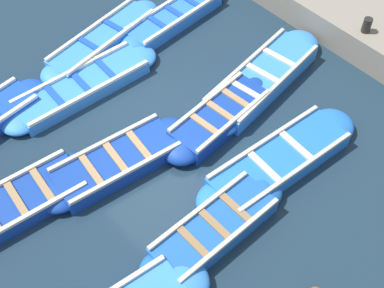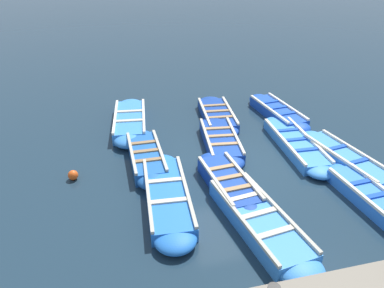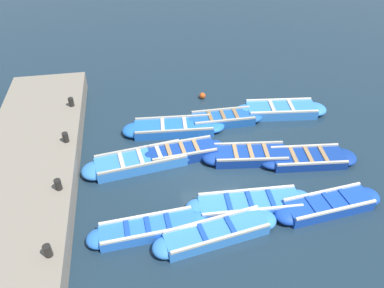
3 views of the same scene
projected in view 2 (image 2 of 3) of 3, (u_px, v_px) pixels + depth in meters
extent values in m
plane|color=#1C303F|center=(232.00, 164.00, 10.74)|extent=(120.00, 120.00, 0.00)
cube|color=#1E59AD|center=(146.00, 157.00, 10.75)|extent=(2.44, 0.88, 0.35)
ellipsoid|color=#1E59AD|center=(141.00, 138.00, 11.79)|extent=(0.84, 0.81, 0.35)
ellipsoid|color=#1E59AD|center=(152.00, 180.00, 9.71)|extent=(0.84, 0.81, 0.35)
cube|color=#B2AD9E|center=(132.00, 152.00, 10.57)|extent=(2.39, 0.08, 0.07)
cube|color=#B2AD9E|center=(160.00, 149.00, 10.74)|extent=(2.39, 0.08, 0.07)
cube|color=olive|center=(143.00, 143.00, 11.10)|extent=(0.14, 0.78, 0.04)
cube|color=olive|center=(146.00, 151.00, 10.66)|extent=(0.14, 0.78, 0.04)
cube|color=olive|center=(148.00, 160.00, 10.22)|extent=(0.14, 0.78, 0.04)
cube|color=navy|center=(217.00, 115.00, 13.36)|extent=(2.58, 1.26, 0.30)
ellipsoid|color=navy|center=(211.00, 102.00, 14.44)|extent=(1.05, 1.03, 0.30)
ellipsoid|color=navy|center=(225.00, 131.00, 12.28)|extent=(1.05, 1.03, 0.30)
cube|color=beige|center=(204.00, 111.00, 13.22)|extent=(2.43, 0.32, 0.07)
cube|color=beige|center=(230.00, 110.00, 13.33)|extent=(2.43, 0.32, 0.07)
cube|color=#9E7A51|center=(214.00, 105.00, 13.74)|extent=(0.23, 0.90, 0.04)
cube|color=#9E7A51|center=(217.00, 111.00, 13.28)|extent=(0.23, 0.90, 0.04)
cube|color=#9E7A51|center=(220.00, 117.00, 12.82)|extent=(0.23, 0.90, 0.04)
cube|color=#1947B7|center=(277.00, 112.00, 13.55)|extent=(2.75, 1.12, 0.34)
ellipsoid|color=#1947B7|center=(260.00, 99.00, 14.65)|extent=(0.88, 0.86, 0.34)
ellipsoid|color=#1947B7|center=(299.00, 128.00, 12.44)|extent=(0.88, 0.86, 0.34)
cube|color=silver|center=(269.00, 109.00, 13.33)|extent=(2.61, 0.35, 0.07)
cube|color=silver|center=(287.00, 106.00, 13.56)|extent=(2.61, 0.35, 0.07)
cube|color=#1947B7|center=(270.00, 102.00, 13.92)|extent=(0.22, 0.75, 0.04)
cube|color=#1947B7|center=(278.00, 108.00, 13.46)|extent=(0.22, 0.75, 0.04)
cube|color=#1947B7|center=(287.00, 114.00, 12.99)|extent=(0.22, 0.75, 0.04)
cube|color=blue|center=(167.00, 196.00, 9.10)|extent=(3.07, 1.21, 0.33)
ellipsoid|color=blue|center=(161.00, 164.00, 10.40)|extent=(1.01, 0.98, 0.33)
ellipsoid|color=blue|center=(175.00, 239.00, 7.79)|extent=(1.01, 0.98, 0.33)
cube|color=#B2AD9E|center=(148.00, 192.00, 8.93)|extent=(2.94, 0.29, 0.07)
cube|color=#B2AD9E|center=(186.00, 188.00, 9.07)|extent=(2.94, 0.29, 0.07)
cube|color=beige|center=(165.00, 180.00, 9.38)|extent=(0.20, 0.89, 0.04)
cube|color=beige|center=(169.00, 201.00, 8.64)|extent=(0.20, 0.89, 0.04)
cube|color=#3884E0|center=(258.00, 221.00, 8.28)|extent=(3.17, 1.42, 0.37)
ellipsoid|color=#3884E0|center=(227.00, 184.00, 9.53)|extent=(1.07, 1.04, 0.37)
ellipsoid|color=#3884E0|center=(301.00, 270.00, 7.04)|extent=(1.07, 1.04, 0.37)
cube|color=#B2AD9E|center=(241.00, 218.00, 8.03)|extent=(2.98, 0.50, 0.07)
cube|color=#B2AD9E|center=(277.00, 208.00, 8.33)|extent=(2.98, 0.50, 0.07)
cube|color=beige|center=(245.00, 197.00, 8.72)|extent=(0.26, 0.89, 0.04)
cube|color=beige|center=(259.00, 213.00, 8.19)|extent=(0.26, 0.89, 0.04)
cube|color=beige|center=(276.00, 232.00, 7.66)|extent=(0.26, 0.89, 0.04)
cube|color=navy|center=(221.00, 141.00, 11.61)|extent=(2.61, 1.27, 0.34)
ellipsoid|color=navy|center=(214.00, 124.00, 12.70)|extent=(1.02, 1.00, 0.34)
ellipsoid|color=navy|center=(229.00, 162.00, 10.51)|extent=(1.02, 1.00, 0.34)
cube|color=#B2AD9E|center=(207.00, 136.00, 11.46)|extent=(2.45, 0.38, 0.07)
cube|color=#B2AD9E|center=(235.00, 135.00, 11.55)|extent=(2.45, 0.38, 0.07)
cube|color=#9E7A51|center=(218.00, 128.00, 11.98)|extent=(0.24, 0.86, 0.04)
cube|color=#9E7A51|center=(221.00, 136.00, 11.52)|extent=(0.24, 0.86, 0.04)
cube|color=#9E7A51|center=(224.00, 144.00, 11.05)|extent=(0.24, 0.86, 0.04)
cube|color=navy|center=(229.00, 184.00, 9.50)|extent=(2.38, 1.05, 0.39)
ellipsoid|color=navy|center=(212.00, 162.00, 10.46)|extent=(0.88, 0.85, 0.39)
ellipsoid|color=navy|center=(249.00, 212.00, 8.54)|extent=(0.88, 0.85, 0.39)
cube|color=#B2AD9E|center=(215.00, 179.00, 9.28)|extent=(2.27, 0.28, 0.07)
cube|color=#B2AD9E|center=(243.00, 174.00, 9.50)|extent=(2.27, 0.28, 0.07)
cube|color=#9E7A51|center=(221.00, 167.00, 9.81)|extent=(0.20, 0.76, 0.04)
cube|color=#9E7A51|center=(229.00, 177.00, 9.40)|extent=(0.20, 0.76, 0.04)
cube|color=#9E7A51|center=(237.00, 188.00, 8.99)|extent=(0.20, 0.76, 0.04)
cube|color=blue|center=(374.00, 202.00, 8.93)|extent=(2.76, 0.95, 0.32)
ellipsoid|color=blue|center=(339.00, 172.00, 10.06)|extent=(0.77, 0.75, 0.32)
cube|color=silver|center=(364.00, 198.00, 8.74)|extent=(2.65, 0.27, 0.07)
cube|color=#1947B7|center=(360.00, 182.00, 9.32)|extent=(0.19, 0.68, 0.04)
cube|color=#1947B7|center=(376.00, 195.00, 8.84)|extent=(0.19, 0.68, 0.04)
cube|color=#3884E0|center=(346.00, 160.00, 10.61)|extent=(3.02, 1.25, 0.34)
ellipsoid|color=#3884E0|center=(312.00, 138.00, 11.80)|extent=(0.86, 0.84, 0.34)
cube|color=beige|center=(338.00, 156.00, 10.39)|extent=(2.85, 0.54, 0.07)
cube|color=beige|center=(357.00, 151.00, 10.64)|extent=(2.85, 0.54, 0.07)
cube|color=#1947B7|center=(337.00, 147.00, 10.86)|extent=(0.25, 0.71, 0.04)
cube|color=#1947B7|center=(358.00, 161.00, 10.19)|extent=(0.25, 0.71, 0.04)
cube|color=#3884E0|center=(130.00, 121.00, 12.84)|extent=(2.89, 1.34, 0.37)
ellipsoid|color=#3884E0|center=(131.00, 106.00, 14.06)|extent=(1.09, 1.06, 0.37)
ellipsoid|color=#3884E0|center=(129.00, 140.00, 11.63)|extent=(1.09, 1.06, 0.37)
cube|color=silver|center=(115.00, 116.00, 12.69)|extent=(2.73, 0.39, 0.07)
cube|color=silver|center=(144.00, 115.00, 12.79)|extent=(2.73, 0.39, 0.07)
cube|color=beige|center=(130.00, 111.00, 13.09)|extent=(0.24, 0.92, 0.04)
cube|color=beige|center=(129.00, 121.00, 12.40)|extent=(0.24, 0.92, 0.04)
cube|color=#3884E0|center=(295.00, 144.00, 11.49)|extent=(3.12, 1.04, 0.29)
ellipsoid|color=#3884E0|center=(276.00, 123.00, 12.82)|extent=(0.89, 0.86, 0.29)
ellipsoid|color=#3884E0|center=(320.00, 171.00, 10.16)|extent=(0.89, 0.86, 0.29)
cube|color=silver|center=(284.00, 140.00, 11.34)|extent=(3.02, 0.22, 0.07)
cube|color=silver|center=(309.00, 138.00, 11.47)|extent=(3.02, 0.22, 0.07)
cube|color=#1947B7|center=(287.00, 130.00, 11.98)|extent=(0.18, 0.79, 0.04)
cube|color=#1947B7|center=(296.00, 139.00, 11.41)|extent=(0.18, 0.79, 0.04)
cube|color=#1947B7|center=(306.00, 150.00, 10.85)|extent=(0.18, 0.79, 0.04)
sphere|color=#E05119|center=(73.00, 175.00, 9.98)|extent=(0.27, 0.27, 0.27)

